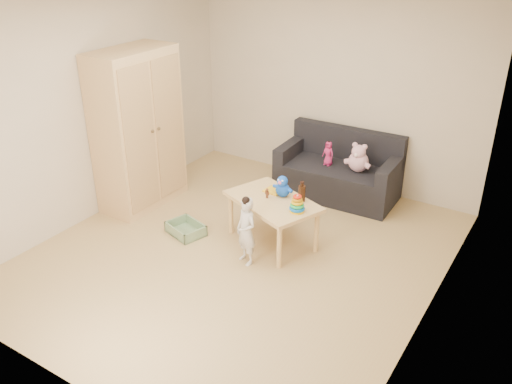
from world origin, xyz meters
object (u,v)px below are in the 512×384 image
Objects in this scene: sofa at (337,181)px; toddler at (246,232)px; wardrobe at (138,130)px; play_table at (272,221)px.

sofa is 2.08× the size of toddler.
sofa is (2.01, 1.47, -0.76)m from wardrobe.
toddler is (-0.14, -1.94, 0.15)m from sofa.
toddler reaches higher than play_table.
sofa is at bearing 36.10° from wardrobe.
play_table reaches higher than sofa.
sofa is 1.45m from play_table.
sofa is 1.50× the size of play_table.
wardrobe is at bearing -171.42° from toddler.
wardrobe is 2.02m from toddler.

